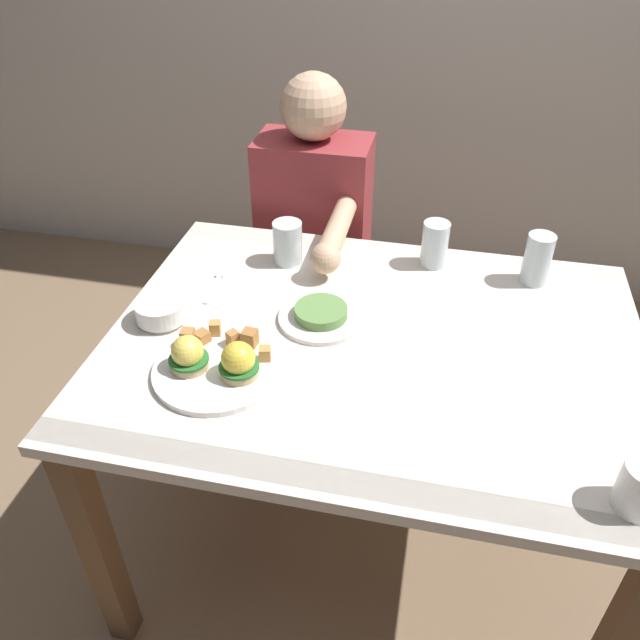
# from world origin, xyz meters

# --- Properties ---
(ground_plane) EXTENTS (6.00, 6.00, 0.00)m
(ground_plane) POSITION_xyz_m (0.00, 0.00, 0.00)
(ground_plane) COLOR #7F664C
(dining_table) EXTENTS (1.20, 0.90, 0.74)m
(dining_table) POSITION_xyz_m (0.00, 0.00, 0.63)
(dining_table) COLOR silver
(dining_table) RESTS_ON ground_plane
(eggs_benedict_plate) EXTENTS (0.27, 0.27, 0.09)m
(eggs_benedict_plate) POSITION_xyz_m (-0.31, -0.17, 0.77)
(eggs_benedict_plate) COLOR white
(eggs_benedict_plate) RESTS_ON dining_table
(fruit_bowl) EXTENTS (0.12, 0.12, 0.05)m
(fruit_bowl) POSITION_xyz_m (-0.50, -0.03, 0.77)
(fruit_bowl) COLOR white
(fruit_bowl) RESTS_ON dining_table
(fork) EXTENTS (0.03, 0.16, 0.00)m
(fork) POSITION_xyz_m (-0.43, 0.14, 0.74)
(fork) COLOR silver
(fork) RESTS_ON dining_table
(water_glass_near) EXTENTS (0.08, 0.08, 0.11)m
(water_glass_near) POSITION_xyz_m (-0.27, 0.29, 0.79)
(water_glass_near) COLOR silver
(water_glass_near) RESTS_ON dining_table
(water_glass_far) EXTENTS (0.07, 0.07, 0.13)m
(water_glass_far) POSITION_xyz_m (0.36, 0.33, 0.80)
(water_glass_far) COLOR silver
(water_glass_far) RESTS_ON dining_table
(water_glass_extra) EXTENTS (0.07, 0.07, 0.12)m
(water_glass_extra) POSITION_xyz_m (0.10, 0.36, 0.79)
(water_glass_extra) COLOR silver
(water_glass_extra) RESTS_ON dining_table
(side_plate) EXTENTS (0.20, 0.20, 0.04)m
(side_plate) POSITION_xyz_m (-0.13, 0.05, 0.75)
(side_plate) COLOR white
(side_plate) RESTS_ON dining_table
(diner_person) EXTENTS (0.34, 0.54, 1.14)m
(diner_person) POSITION_xyz_m (-0.28, 0.60, 0.65)
(diner_person) COLOR #33333D
(diner_person) RESTS_ON ground_plane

